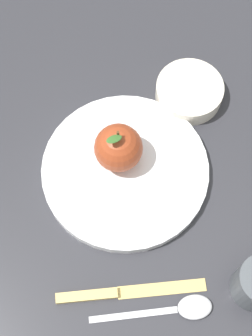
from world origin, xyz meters
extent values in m
plane|color=#2D2D33|center=(0.00, 0.00, 0.00)|extent=(2.40, 2.40, 0.00)
cylinder|color=white|center=(-0.03, 0.00, 0.01)|extent=(0.25, 0.25, 0.02)
torus|color=white|center=(-0.03, 0.00, 0.01)|extent=(0.25, 0.25, 0.01)
sphere|color=#9E3D1E|center=(-0.04, -0.02, 0.05)|extent=(0.07, 0.07, 0.07)
cylinder|color=#4C3319|center=(-0.04, -0.02, 0.10)|extent=(0.00, 0.00, 0.02)
ellipsoid|color=#386628|center=(-0.03, -0.02, 0.10)|extent=(0.03, 0.02, 0.01)
cylinder|color=silver|center=(-0.20, 0.02, 0.02)|extent=(0.11, 0.11, 0.03)
torus|color=silver|center=(-0.20, 0.02, 0.03)|extent=(0.11, 0.11, 0.01)
cylinder|color=#B7AF9F|center=(-0.20, 0.02, 0.03)|extent=(0.09, 0.09, 0.01)
cube|color=#D8B766|center=(0.10, 0.14, 0.00)|extent=(0.09, 0.11, 0.00)
cube|color=#D8B766|center=(0.16, 0.05, 0.01)|extent=(0.06, 0.08, 0.01)
ellipsoid|color=silver|center=(0.10, 0.19, 0.01)|extent=(0.06, 0.06, 0.01)
cube|color=silver|center=(0.15, 0.12, 0.00)|extent=(0.08, 0.10, 0.01)
camera|label=1|loc=(0.23, 0.16, 0.73)|focal=54.83mm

